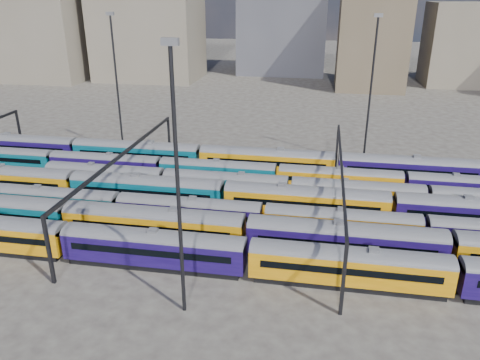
% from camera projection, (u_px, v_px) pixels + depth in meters
% --- Properties ---
extents(ground, '(500.00, 500.00, 0.00)m').
position_uv_depth(ground, '(264.00, 215.00, 65.00)').
color(ground, '#3D3834').
rests_on(ground, ground).
extents(rake_0, '(126.98, 3.10, 5.22)m').
position_uv_depth(rake_0, '(457.00, 273.00, 46.83)').
color(rake_0, black).
rests_on(rake_0, ground).
extents(rake_1, '(113.18, 3.31, 5.59)m').
position_uv_depth(rake_1, '(154.00, 222.00, 56.74)').
color(rake_1, black).
rests_on(rake_1, ground).
extents(rake_2, '(136.40, 2.85, 4.79)m').
position_uv_depth(rake_2, '(342.00, 221.00, 57.82)').
color(rake_2, black).
rests_on(rake_2, ground).
extents(rake_3, '(134.35, 3.27, 5.53)m').
position_uv_depth(rake_3, '(392.00, 205.00, 61.18)').
color(rake_3, black).
rests_on(rake_3, ground).
extents(rake_4, '(95.24, 2.79, 4.69)m').
position_uv_depth(rake_4, '(357.00, 191.00, 66.58)').
color(rake_4, black).
rests_on(rake_4, ground).
extents(rake_5, '(114.23, 2.79, 4.68)m').
position_uv_depth(rake_5, '(277.00, 173.00, 73.06)').
color(rake_5, black).
rests_on(rake_5, ground).
extents(rake_6, '(136.49, 3.33, 5.62)m').
position_uv_depth(rake_6, '(200.00, 155.00, 79.65)').
color(rake_6, black).
rests_on(rake_6, ground).
extents(gantry_1, '(0.35, 40.35, 8.03)m').
position_uv_depth(gantry_1, '(124.00, 161.00, 65.66)').
color(gantry_1, black).
rests_on(gantry_1, ground).
extents(gantry_2, '(0.35, 40.35, 8.03)m').
position_uv_depth(gantry_2, '(341.00, 174.00, 60.83)').
color(gantry_2, black).
rests_on(gantry_2, ground).
extents(mast_1, '(1.40, 0.50, 25.60)m').
position_uv_depth(mast_1, '(116.00, 80.00, 84.65)').
color(mast_1, black).
rests_on(mast_1, ground).
extents(mast_2, '(1.40, 0.50, 25.60)m').
position_uv_depth(mast_2, '(177.00, 177.00, 40.47)').
color(mast_2, black).
rests_on(mast_2, ground).
extents(mast_3, '(1.40, 0.50, 25.60)m').
position_uv_depth(mast_3, '(371.00, 86.00, 79.22)').
color(mast_3, black).
rests_on(mast_3, ground).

